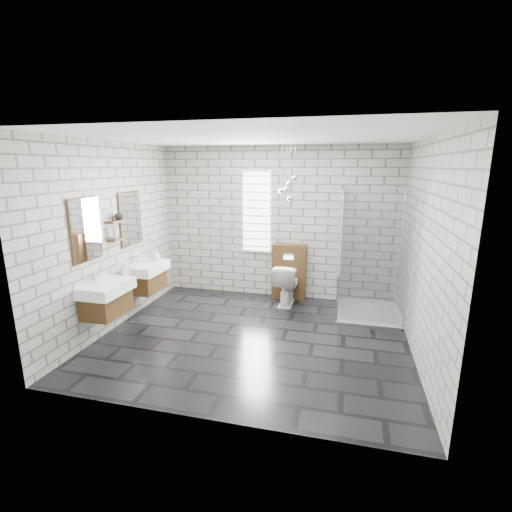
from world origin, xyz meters
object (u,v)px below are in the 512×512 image
at_px(vanity_right, 144,269).
at_px(shower_enclosure, 364,286).
at_px(cistern_panel, 289,272).
at_px(vanity_left, 104,289).
at_px(toilet, 287,284).

bearing_deg(vanity_right, shower_enclosure, 12.47).
bearing_deg(cistern_panel, vanity_right, -149.21).
bearing_deg(vanity_right, vanity_left, -90.00).
distance_m(vanity_left, shower_enclosure, 3.86).
xyz_separation_m(vanity_right, shower_enclosure, (3.41, 0.75, -0.25)).
bearing_deg(vanity_left, toilet, 43.78).
distance_m(vanity_right, shower_enclosure, 3.50).
height_order(vanity_left, vanity_right, same).
distance_m(vanity_right, cistern_panel, 2.50).
bearing_deg(toilet, vanity_right, 26.75).
relative_size(vanity_right, shower_enclosure, 0.77).
bearing_deg(vanity_left, cistern_panel, 47.20).
distance_m(vanity_right, toilet, 2.39).
bearing_deg(toilet, vanity_left, 45.15).
xyz_separation_m(vanity_right, toilet, (2.13, 1.01, -0.40)).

